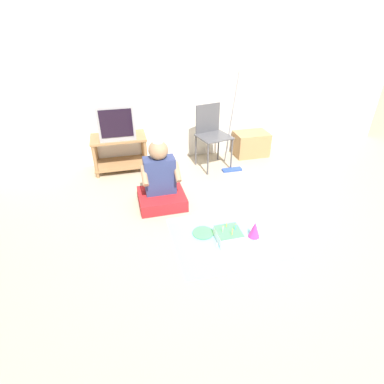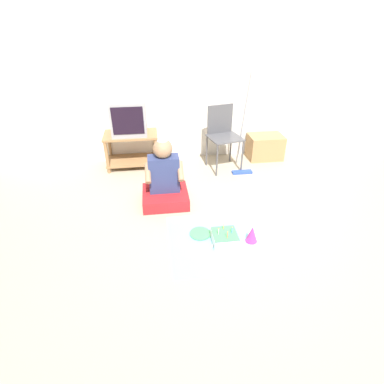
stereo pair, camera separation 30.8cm
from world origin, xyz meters
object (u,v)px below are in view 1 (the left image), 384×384
object	(u,v)px
folding_chair	(211,131)
cardboard_box_stack	(251,144)
paper_plate	(203,233)
tv	(116,120)
party_hat_blue	(255,229)
birthday_cake	(229,235)
dust_mop	(232,142)
person_seated	(161,183)

from	to	relation	value
folding_chair	cardboard_box_stack	bearing A→B (deg)	14.94
folding_chair	paper_plate	xyz separation A→B (m)	(-0.55, -1.51, -0.50)
cardboard_box_stack	tv	bearing A→B (deg)	-179.83
folding_chair	party_hat_blue	world-z (taller)	folding_chair
folding_chair	cardboard_box_stack	xyz separation A→B (m)	(0.72, 0.19, -0.34)
party_hat_blue	birthday_cake	bearing A→B (deg)	176.08
tv	folding_chair	distance (m)	1.30
cardboard_box_stack	dust_mop	world-z (taller)	dust_mop
birthday_cake	person_seated	bearing A→B (deg)	122.48
cardboard_box_stack	paper_plate	bearing A→B (deg)	-126.62
dust_mop	party_hat_blue	xyz separation A→B (m)	(-0.31, -1.51, -0.31)
birthday_cake	paper_plate	world-z (taller)	birthday_cake
cardboard_box_stack	birthday_cake	bearing A→B (deg)	-119.47
folding_chair	dust_mop	bearing A→B (deg)	-35.94
folding_chair	dust_mop	xyz separation A→B (m)	(0.24, -0.18, -0.11)
tv	party_hat_blue	world-z (taller)	tv
birthday_cake	paper_plate	bearing A→B (deg)	144.26
paper_plate	folding_chair	bearing A→B (deg)	70.05
party_hat_blue	paper_plate	distance (m)	0.52
dust_mop	paper_plate	size ratio (longest dim) A/B	6.22
folding_chair	party_hat_blue	distance (m)	1.74
dust_mop	cardboard_box_stack	bearing A→B (deg)	37.84
tv	cardboard_box_stack	distance (m)	2.05
tv	party_hat_blue	size ratio (longest dim) A/B	2.71
tv	folding_chair	bearing A→B (deg)	-8.33
party_hat_blue	paper_plate	xyz separation A→B (m)	(-0.48, 0.17, -0.08)
dust_mop	person_seated	world-z (taller)	dust_mop
party_hat_blue	cardboard_box_stack	bearing A→B (deg)	67.31
tv	paper_plate	world-z (taller)	tv
person_seated	party_hat_blue	distance (m)	1.18
person_seated	birthday_cake	xyz separation A→B (m)	(0.53, -0.83, -0.21)
dust_mop	paper_plate	world-z (taller)	dust_mop
person_seated	party_hat_blue	xyz separation A→B (m)	(0.79, -0.85, -0.18)
folding_chair	birthday_cake	distance (m)	1.76
person_seated	birthday_cake	world-z (taller)	person_seated
birthday_cake	party_hat_blue	bearing A→B (deg)	-3.92
dust_mop	person_seated	distance (m)	1.29
person_seated	dust_mop	bearing A→B (deg)	30.83
cardboard_box_stack	person_seated	world-z (taller)	person_seated
party_hat_blue	paper_plate	size ratio (longest dim) A/B	0.79
folding_chair	birthday_cake	bearing A→B (deg)	-101.30
cardboard_box_stack	person_seated	bearing A→B (deg)	-146.94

